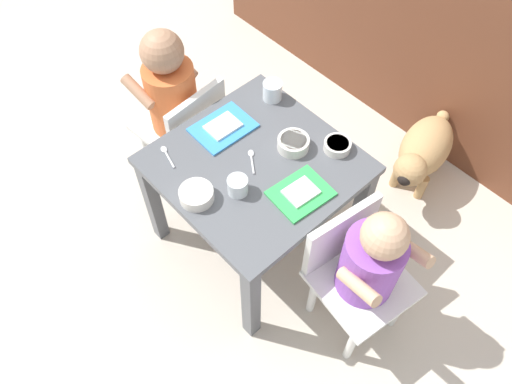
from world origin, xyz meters
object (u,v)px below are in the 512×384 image
seated_child_right (368,262)px  food_tray_right (301,193)px  veggie_bowl_near (293,143)px  water_cup_left (238,186)px  dog (423,151)px  cereal_bowl_left_side (196,195)px  spoon_by_right_tray (252,159)px  dining_table (256,177)px  food_tray_left (223,127)px  water_cup_right (272,92)px  cereal_bowl_right_side (337,145)px  seated_child_left (173,95)px  spoon_by_left_tray (167,155)px

seated_child_right → food_tray_right: 0.28m
veggie_bowl_near → water_cup_left: bearing=-87.5°
dog → cereal_bowl_left_side: 0.97m
cereal_bowl_left_side → dog: bearing=73.7°
dog → water_cup_left: (-0.20, -0.78, 0.29)m
seated_child_right → spoon_by_right_tray: seated_child_right is taller
seated_child_right → dog: size_ratio=1.51×
dining_table → spoon_by_right_tray: (-0.02, -0.00, 0.08)m
food_tray_left → veggie_bowl_near: veggie_bowl_near is taller
dining_table → water_cup_right: bearing=126.5°
food_tray_left → water_cup_right: bearing=88.4°
food_tray_left → cereal_bowl_right_side: cereal_bowl_right_side is taller
dog → water_cup_left: bearing=-104.1°
food_tray_right → cereal_bowl_right_side: cereal_bowl_right_side is taller
seated_child_right → food_tray_right: size_ratio=3.41×
seated_child_left → spoon_by_left_tray: seated_child_left is taller
veggie_bowl_near → cereal_bowl_right_side: (0.10, 0.10, -0.00)m
seated_child_right → water_cup_right: 0.67m
seated_child_right → food_tray_left: (-0.63, -0.01, 0.08)m
food_tray_right → veggie_bowl_near: bearing=142.3°
seated_child_right → spoon_by_left_tray: bearing=-161.9°
dining_table → spoon_by_right_tray: size_ratio=6.57×
food_tray_left → veggie_bowl_near: bearing=27.7°
cereal_bowl_right_side → water_cup_left: bearing=-104.4°
water_cup_left → spoon_by_left_tray: size_ratio=0.64×
dining_table → cereal_bowl_left_side: cereal_bowl_left_side is taller
cereal_bowl_right_side → food_tray_left: bearing=-145.9°
seated_child_left → spoon_by_left_tray: (0.24, -0.20, 0.04)m
veggie_bowl_near → spoon_by_right_tray: size_ratio=1.16×
seated_child_left → seated_child_right: (0.90, 0.02, -0.03)m
seated_child_left → dog: size_ratio=1.63×
dining_table → water_cup_right: size_ratio=8.68×
food_tray_right → veggie_bowl_near: (-0.15, 0.11, 0.02)m
seated_child_right → cereal_bowl_right_side: seated_child_right is taller
seated_child_right → dining_table: bearing=-176.4°
seated_child_left → spoon_by_left_tray: bearing=-39.6°
dining_table → cereal_bowl_right_side: size_ratio=6.66×
water_cup_left → spoon_by_right_tray: 0.13m
spoon_by_right_tray → food_tray_left: bearing=173.4°
water_cup_right → spoon_by_right_tray: (0.16, -0.24, -0.03)m
veggie_bowl_near → spoon_by_left_tray: veggie_bowl_near is taller
seated_child_right → cereal_bowl_right_side: size_ratio=7.24×
dining_table → food_tray_right: bearing=5.4°
water_cup_right → seated_child_right: bearing=-18.4°
seated_child_right → water_cup_left: bearing=-160.5°
seated_child_left → veggie_bowl_near: 0.51m
spoon_by_left_tray → food_tray_left: bearing=80.8°
seated_child_left → water_cup_left: seated_child_left is taller
dining_table → spoon_by_right_tray: 0.08m
seated_child_right → cereal_bowl_right_side: bearing=147.6°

